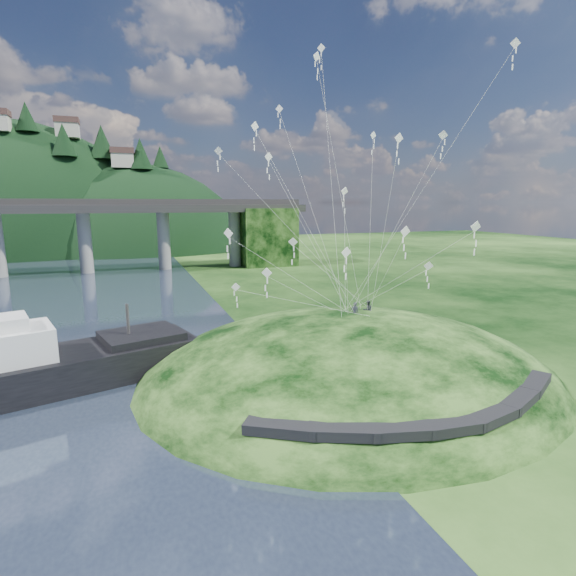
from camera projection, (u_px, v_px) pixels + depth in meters
name	position (u px, v px, depth m)	size (l,w,h in m)	color
ground	(265.00, 399.00, 33.12)	(320.00, 320.00, 0.00)	black
grass_hill	(349.00, 392.00, 37.94)	(36.00, 32.00, 13.00)	black
footpath	(436.00, 414.00, 26.25)	(22.29, 5.84, 0.83)	black
bridge	(28.00, 226.00, 87.04)	(160.00, 11.00, 15.00)	#2D2B2B
far_ridge	(2.00, 277.00, 132.55)	(153.00, 70.00, 94.50)	black
work_barge	(42.00, 365.00, 34.35)	(23.72, 12.21, 8.01)	black
wooden_dock	(205.00, 371.00, 37.31)	(14.67, 7.31, 1.06)	#342715
kite_flyers	(364.00, 301.00, 39.36)	(2.50, 1.41, 1.89)	#282936
kite_swarm	(329.00, 191.00, 35.60)	(19.27, 14.40, 21.95)	white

